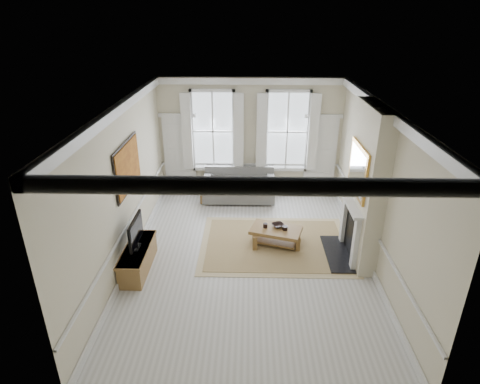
{
  "coord_description": "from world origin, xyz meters",
  "views": [
    {
      "loc": [
        -0.01,
        -7.5,
        5.04
      ],
      "look_at": [
        -0.22,
        0.82,
        1.25
      ],
      "focal_mm": 30.0,
      "sensor_mm": 36.0,
      "label": 1
    }
  ],
  "objects_px": {
    "sofa": "(239,187)",
    "coffee_table": "(276,232)",
    "tv_stand": "(138,259)",
    "side_table": "(208,186)"
  },
  "relations": [
    {
      "from": "sofa",
      "to": "tv_stand",
      "type": "bearing_deg",
      "value": -119.83
    },
    {
      "from": "sofa",
      "to": "side_table",
      "type": "bearing_deg",
      "value": -167.75
    },
    {
      "from": "side_table",
      "to": "coffee_table",
      "type": "height_order",
      "value": "side_table"
    },
    {
      "from": "side_table",
      "to": "coffee_table",
      "type": "relative_size",
      "value": 0.48
    },
    {
      "from": "coffee_table",
      "to": "side_table",
      "type": "bearing_deg",
      "value": 144.75
    },
    {
      "from": "coffee_table",
      "to": "tv_stand",
      "type": "bearing_deg",
      "value": -143.47
    },
    {
      "from": "tv_stand",
      "to": "coffee_table",
      "type": "bearing_deg",
      "value": 19.48
    },
    {
      "from": "sofa",
      "to": "coffee_table",
      "type": "distance_m",
      "value": 2.67
    },
    {
      "from": "sofa",
      "to": "coffee_table",
      "type": "bearing_deg",
      "value": -69.79
    },
    {
      "from": "side_table",
      "to": "tv_stand",
      "type": "bearing_deg",
      "value": -109.16
    }
  ]
}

